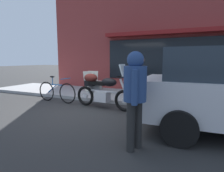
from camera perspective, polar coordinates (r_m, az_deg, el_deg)
name	(u,v)px	position (r m, az deg, el deg)	size (l,w,h in m)	color
ground_plane	(80,111)	(5.74, -9.72, -7.60)	(80.00, 80.00, 0.00)	#2C2C2C
touring_motorcycle	(101,89)	(6.00, -3.43, -0.88)	(2.12, 0.81, 1.40)	black
parked_bicycle	(56,91)	(7.10, -16.53, -1.61)	(1.72, 0.48, 0.95)	black
pedestrian_walking	(135,89)	(3.12, 7.03, -0.92)	(0.47, 0.54, 1.67)	#242424
sandwich_board_sign	(91,81)	(8.46, -6.47, 1.45)	(0.55, 0.41, 0.90)	silver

